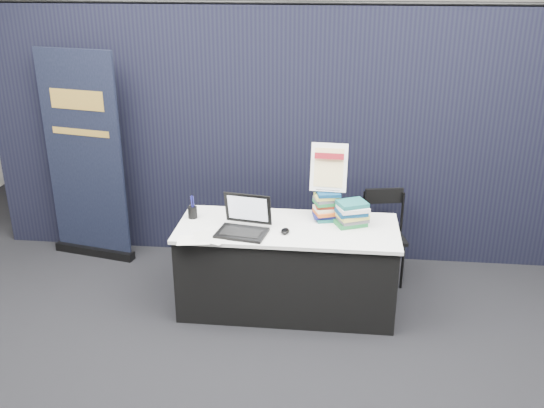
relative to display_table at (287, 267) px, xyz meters
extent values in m
plane|color=black|center=(0.00, -0.55, -0.38)|extent=(8.00, 8.00, 0.00)
cube|color=beige|center=(0.00, 3.45, 1.37)|extent=(8.00, 0.02, 3.50)
cube|color=black|center=(0.00, 1.05, 0.82)|extent=(6.00, 0.08, 2.40)
cube|color=black|center=(0.00, 0.00, -0.02)|extent=(1.76, 0.71, 0.72)
cube|color=beige|center=(0.00, 0.00, 0.36)|extent=(1.80, 0.75, 0.03)
cube|color=black|center=(-0.35, -0.19, 0.38)|extent=(0.43, 0.33, 0.02)
cube|color=black|center=(-0.35, -0.05, 0.53)|extent=(0.39, 0.13, 0.27)
cube|color=silver|center=(-0.35, -0.06, 0.53)|extent=(0.33, 0.10, 0.21)
ellipsoid|color=black|center=(-0.01, -0.13, 0.39)|extent=(0.07, 0.11, 0.03)
cube|color=silver|center=(-0.58, -0.24, 0.38)|extent=(0.33, 0.29, 0.00)
cube|color=white|center=(-0.70, -0.34, 0.38)|extent=(0.28, 0.22, 0.00)
cube|color=silver|center=(-0.58, -0.28, 0.38)|extent=(0.32, 0.27, 0.00)
cylinder|color=black|center=(-0.81, 0.09, 0.42)|extent=(0.10, 0.10, 0.10)
cube|color=#175958|center=(0.31, 0.19, 0.39)|extent=(0.23, 0.20, 0.03)
cube|color=navy|center=(0.31, 0.19, 0.41)|extent=(0.23, 0.20, 0.03)
cube|color=#CF541D|center=(0.31, 0.19, 0.44)|extent=(0.23, 0.20, 0.03)
cube|color=#EBE7C0|center=(0.31, 0.19, 0.47)|extent=(0.23, 0.20, 0.03)
cube|color=maroon|center=(0.31, 0.19, 0.50)|extent=(0.23, 0.20, 0.03)
cube|color=#1C6933|center=(0.31, 0.19, 0.52)|extent=(0.23, 0.20, 0.03)
cube|color=#535358|center=(0.31, 0.19, 0.55)|extent=(0.23, 0.20, 0.03)
cube|color=gold|center=(0.31, 0.19, 0.58)|extent=(0.23, 0.20, 0.03)
cube|color=navy|center=(0.31, 0.19, 0.61)|extent=(0.23, 0.20, 0.03)
cube|color=#1C6933|center=(0.51, 0.09, 0.39)|extent=(0.29, 0.26, 0.03)
cube|color=#535358|center=(0.51, 0.09, 0.43)|extent=(0.29, 0.26, 0.03)
cube|color=gold|center=(0.51, 0.09, 0.46)|extent=(0.29, 0.26, 0.03)
cube|color=navy|center=(0.51, 0.09, 0.49)|extent=(0.29, 0.26, 0.03)
cube|color=silver|center=(0.51, 0.09, 0.53)|extent=(0.29, 0.26, 0.03)
cube|color=#175958|center=(0.51, 0.09, 0.56)|extent=(0.29, 0.26, 0.03)
cube|color=black|center=(0.31, 0.18, 0.63)|extent=(0.20, 0.03, 0.02)
cylinder|color=black|center=(0.24, 0.26, 0.75)|extent=(0.02, 0.10, 0.29)
cylinder|color=black|center=(0.39, 0.26, 0.75)|extent=(0.02, 0.10, 0.29)
cube|color=white|center=(0.31, 0.22, 0.82)|extent=(0.30, 0.13, 0.39)
cube|color=beige|center=(0.31, 0.22, 0.82)|extent=(0.24, 0.10, 0.31)
cube|color=maroon|center=(0.31, 0.21, 0.92)|extent=(0.24, 0.03, 0.05)
cube|color=black|center=(-2.01, 0.77, -0.34)|extent=(0.87, 0.28, 0.08)
cube|color=black|center=(-2.01, 0.79, 0.64)|extent=(0.80, 0.20, 2.04)
cube|color=gold|center=(-2.01, 0.77, 1.20)|extent=(0.55, 0.12, 0.18)
cube|color=gold|center=(-2.01, 0.77, 0.90)|extent=(0.60, 0.13, 0.06)
cylinder|color=black|center=(0.65, 0.42, -0.18)|extent=(0.02, 0.02, 0.40)
cylinder|color=black|center=(1.00, 0.42, -0.18)|extent=(0.02, 0.02, 0.40)
cylinder|color=black|center=(0.65, 0.78, -0.18)|extent=(0.02, 0.02, 0.40)
cylinder|color=black|center=(1.00, 0.78, -0.18)|extent=(0.02, 0.02, 0.40)
cube|color=black|center=(0.82, 0.60, 0.04)|extent=(0.44, 0.44, 0.04)
cube|color=black|center=(0.82, 0.78, 0.38)|extent=(0.35, 0.10, 0.14)
camera|label=1|loc=(0.36, -4.49, 2.39)|focal=40.00mm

